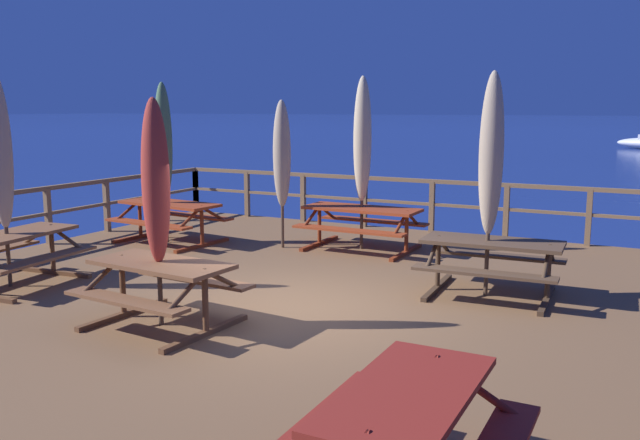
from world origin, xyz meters
TOP-DOWN VIEW (x-y plane):
  - ground_plane at (0.00, 0.00)m, footprint 600.00×600.00m
  - wooden_deck at (0.00, 0.00)m, footprint 12.28×12.13m
  - railing_waterside_far at (0.00, 5.91)m, footprint 12.08×0.10m
  - picnic_table_back_left at (2.17, 1.74)m, footprint 1.89×1.48m
  - picnic_table_back_right at (2.80, -3.34)m, footprint 1.40×1.62m
  - picnic_table_front_left at (-0.94, -1.29)m, footprint 1.78×1.53m
  - picnic_table_front_right at (-0.60, 3.71)m, footprint 2.09×1.43m
  - picnic_table_mid_centre at (-4.01, -0.83)m, footprint 1.55×1.90m
  - picnic_table_mid_right at (-4.09, 2.65)m, footprint 2.10×1.58m
  - patio_umbrella_tall_back_right at (2.12, 1.71)m, footprint 0.32×0.32m
  - patio_umbrella_tall_mid_right at (-1.95, 3.21)m, footprint 0.32×0.32m
  - patio_umbrella_short_front at (-0.98, -1.27)m, footprint 0.32×0.32m
  - patio_umbrella_tall_front at (-0.62, 3.76)m, footprint 0.32×0.32m
  - patio_umbrella_short_mid at (-4.06, -0.90)m, footprint 0.32×0.32m
  - patio_umbrella_short_back at (-4.14, 2.62)m, footprint 0.32×0.32m

SIDE VIEW (x-z plane):
  - ground_plane at x=0.00m, z-range 0.00..0.00m
  - wooden_deck at x=0.00m, z-range 0.00..0.61m
  - picnic_table_back_right at x=2.80m, z-range 0.77..1.54m
  - picnic_table_front_left at x=-0.94m, z-range 0.77..1.55m
  - picnic_table_mid_centre at x=-4.01m, z-range 0.77..1.55m
  - picnic_table_back_left at x=2.17m, z-range 0.77..1.55m
  - picnic_table_mid_right at x=-4.09m, z-range 0.78..1.56m
  - picnic_table_front_right at x=-0.60m, z-range 0.78..1.56m
  - railing_waterside_far at x=0.00m, z-range 0.80..1.89m
  - patio_umbrella_short_front at x=-0.98m, z-range 0.97..3.61m
  - patio_umbrella_tall_mid_right at x=-1.95m, z-range 0.97..3.64m
  - patio_umbrella_short_back at x=-4.14m, z-range 1.01..4.01m
  - patio_umbrella_short_mid at x=-4.06m, z-range 1.01..4.01m
  - patio_umbrella_tall_back_right at x=2.12m, z-range 1.01..4.01m
  - patio_umbrella_tall_front at x=-0.62m, z-range 1.02..4.10m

